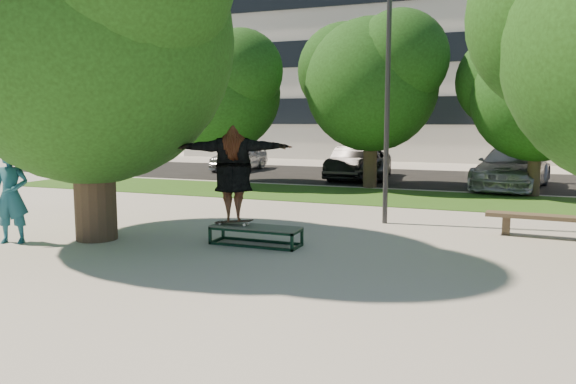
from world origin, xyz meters
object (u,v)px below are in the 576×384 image
at_px(bystander, 11,196).
at_px(bench, 567,220).
at_px(car_silver_a, 239,156).
at_px(car_grey, 362,163).
at_px(tree_left, 87,21).
at_px(car_dark, 353,163).
at_px(grind_box, 256,236).
at_px(car_silver_b, 512,168).
at_px(lamppost, 388,90).

distance_m(bystander, bench, 11.33).
xyz_separation_m(bench, car_silver_a, (-13.44, 11.97, 0.29)).
bearing_deg(bystander, car_grey, 54.09).
relative_size(tree_left, car_dark, 1.69).
bearing_deg(bystander, tree_left, 15.62).
distance_m(grind_box, car_silver_b, 12.72).
height_order(lamppost, grind_box, lamppost).
distance_m(bench, car_silver_a, 18.00).
height_order(lamppost, car_grey, lamppost).
xyz_separation_m(tree_left, bench, (9.17, 3.43, -4.02)).
relative_size(bystander, car_grey, 0.40).
relative_size(lamppost, car_silver_b, 1.17).
bearing_deg(car_silver_b, lamppost, -97.93).
xyz_separation_m(grind_box, car_silver_a, (-7.66, 14.78, 0.50)).
height_order(tree_left, lamppost, tree_left).
distance_m(grind_box, car_dark, 12.88).
bearing_deg(car_grey, bench, -64.68).
bearing_deg(car_grey, car_dark, -139.74).
xyz_separation_m(grind_box, car_dark, (-1.41, 12.79, 0.50)).
height_order(car_silver_a, car_silver_b, car_silver_b).
bearing_deg(car_silver_b, bystander, -114.44).
bearing_deg(car_silver_b, car_dark, -178.67).
relative_size(tree_left, grind_box, 3.95).
distance_m(bystander, car_dark, 14.76).
height_order(grind_box, car_dark, car_dark).
xyz_separation_m(bench, car_dark, (-7.19, 9.98, 0.28)).
relative_size(lamppost, bench, 1.92).
xyz_separation_m(car_silver_a, car_silver_b, (12.42, -3.00, 0.07)).
relative_size(bystander, car_dark, 0.46).
height_order(bench, car_silver_a, car_silver_a).
bearing_deg(tree_left, bystander, -141.98).
xyz_separation_m(bystander, bench, (10.42, 4.41, -0.55)).
bearing_deg(bench, car_dark, 129.41).
bearing_deg(tree_left, car_silver_b, 56.70).
xyz_separation_m(grind_box, bench, (5.78, 2.81, 0.22)).
distance_m(bench, car_grey, 12.42).
height_order(bystander, bench, bystander).
distance_m(tree_left, car_grey, 14.45).
bearing_deg(grind_box, car_grey, 94.78).
bearing_deg(lamppost, bench, -6.92).
bearing_deg(car_dark, tree_left, -99.66).
bearing_deg(lamppost, grind_box, -120.09).
xyz_separation_m(car_dark, car_silver_b, (6.17, -1.01, 0.07)).
xyz_separation_m(tree_left, car_silver_b, (8.15, 12.41, -3.66)).
height_order(bench, car_dark, car_dark).
height_order(tree_left, grind_box, tree_left).
bearing_deg(grind_box, car_dark, 96.28).
relative_size(tree_left, lamppost, 1.16).
height_order(tree_left, car_silver_b, tree_left).
distance_m(lamppost, bench, 4.78).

